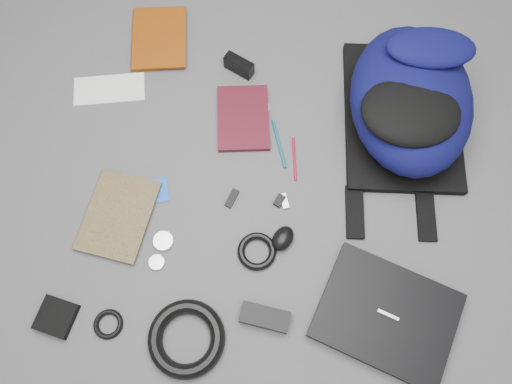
% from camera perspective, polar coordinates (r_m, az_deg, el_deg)
% --- Properties ---
extents(ground, '(4.00, 4.00, 0.00)m').
position_cam_1_polar(ground, '(1.43, 0.00, -0.27)').
color(ground, '#4F4F51').
rests_on(ground, ground).
extents(backpack, '(0.45, 0.59, 0.22)m').
position_cam_1_polar(backpack, '(1.50, 17.28, 10.11)').
color(backpack, black).
rests_on(backpack, ground).
extents(laptop, '(0.40, 0.34, 0.03)m').
position_cam_1_polar(laptop, '(1.38, 14.70, -13.49)').
color(laptop, black).
rests_on(laptop, ground).
extents(textbook_red, '(0.22, 0.27, 0.03)m').
position_cam_1_polar(textbook_red, '(1.72, -14.01, 16.56)').
color(textbook_red, '#732E06').
rests_on(textbook_red, ground).
extents(comic_book, '(0.19, 0.26, 0.02)m').
position_cam_1_polar(comic_book, '(1.49, -18.62, -1.78)').
color(comic_book, '#B1960C').
rests_on(comic_book, ground).
extents(envelope, '(0.24, 0.16, 0.00)m').
position_cam_1_polar(envelope, '(1.65, -16.42, 11.23)').
color(envelope, white).
rests_on(envelope, ground).
extents(dvd_case, '(0.20, 0.25, 0.02)m').
position_cam_1_polar(dvd_case, '(1.52, -1.46, 8.45)').
color(dvd_case, '#3A0B14').
rests_on(dvd_case, ground).
extents(compact_camera, '(0.10, 0.07, 0.05)m').
position_cam_1_polar(compact_camera, '(1.60, -1.96, 14.24)').
color(compact_camera, black).
rests_on(compact_camera, ground).
extents(sticker_disc, '(0.10, 0.10, 0.00)m').
position_cam_1_polar(sticker_disc, '(1.55, 0.07, 9.60)').
color(sticker_disc, white).
rests_on(sticker_disc, ground).
extents(pen_teal, '(0.07, 0.15, 0.01)m').
position_cam_1_polar(pen_teal, '(1.49, 2.64, 5.54)').
color(pen_teal, '#0C5C74').
rests_on(pen_teal, ground).
extents(pen_red, '(0.04, 0.14, 0.01)m').
position_cam_1_polar(pen_red, '(1.47, 4.41, 3.81)').
color(pen_red, '#AB0D2A').
rests_on(pen_red, ground).
extents(id_badge, '(0.07, 0.09, 0.00)m').
position_cam_1_polar(id_badge, '(1.46, -10.95, 0.18)').
color(id_badge, blue).
rests_on(id_badge, ground).
extents(usb_black, '(0.03, 0.06, 0.01)m').
position_cam_1_polar(usb_black, '(1.43, -2.77, -0.73)').
color(usb_black, black).
rests_on(usb_black, ground).
extents(usb_silver, '(0.03, 0.05, 0.01)m').
position_cam_1_polar(usb_silver, '(1.42, 3.26, -1.06)').
color(usb_silver, '#A7A8AA').
rests_on(usb_silver, ground).
extents(key_fob, '(0.03, 0.04, 0.01)m').
position_cam_1_polar(key_fob, '(1.42, 2.70, -1.00)').
color(key_fob, black).
rests_on(key_fob, ground).
extents(mouse, '(0.08, 0.09, 0.04)m').
position_cam_1_polar(mouse, '(1.38, 3.08, -5.33)').
color(mouse, black).
rests_on(mouse, ground).
extents(headphone_left, '(0.06, 0.06, 0.01)m').
position_cam_1_polar(headphone_left, '(1.40, -11.27, -7.90)').
color(headphone_left, silver).
rests_on(headphone_left, ground).
extents(headphone_right, '(0.06, 0.06, 0.01)m').
position_cam_1_polar(headphone_right, '(1.41, -10.55, -5.53)').
color(headphone_right, silver).
rests_on(headphone_right, ground).
extents(cable_coil, '(0.13, 0.13, 0.02)m').
position_cam_1_polar(cable_coil, '(1.38, 0.10, -6.80)').
color(cable_coil, black).
rests_on(cable_coil, ground).
extents(power_brick, '(0.13, 0.06, 0.03)m').
position_cam_1_polar(power_brick, '(1.34, 1.03, -14.11)').
color(power_brick, black).
rests_on(power_brick, ground).
extents(power_cord_coil, '(0.25, 0.25, 0.04)m').
position_cam_1_polar(power_cord_coil, '(1.35, -7.95, -16.26)').
color(power_cord_coil, black).
rests_on(power_cord_coil, ground).
extents(pouch, '(0.10, 0.10, 0.02)m').
position_cam_1_polar(pouch, '(1.44, -21.86, -13.10)').
color(pouch, black).
rests_on(pouch, ground).
extents(earbud_coil, '(0.10, 0.10, 0.01)m').
position_cam_1_polar(earbud_coil, '(1.40, -16.53, -14.28)').
color(earbud_coil, black).
rests_on(earbud_coil, ground).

